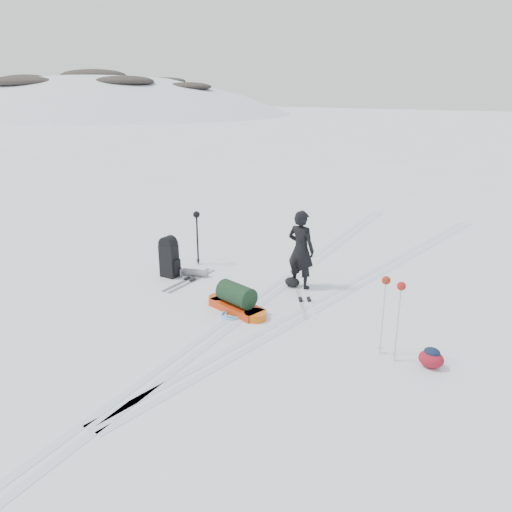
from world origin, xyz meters
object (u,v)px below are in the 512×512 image
at_px(ski_poles_black, 197,221).
at_px(pulk_sled, 237,301).
at_px(skier, 301,250).
at_px(expedition_rucksack, 172,258).

bearing_deg(ski_poles_black, pulk_sled, -25.72).
bearing_deg(skier, ski_poles_black, 5.00).
bearing_deg(expedition_rucksack, skier, 17.79).
relative_size(pulk_sled, expedition_rucksack, 1.55).
height_order(skier, expedition_rucksack, skier).
bearing_deg(ski_poles_black, skier, 10.95).
xyz_separation_m(expedition_rucksack, ski_poles_black, (-0.06, 1.01, 0.67)).
bearing_deg(pulk_sled, ski_poles_black, 156.69).
xyz_separation_m(skier, expedition_rucksack, (-2.86, -1.04, -0.43)).
height_order(skier, ski_poles_black, skier).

